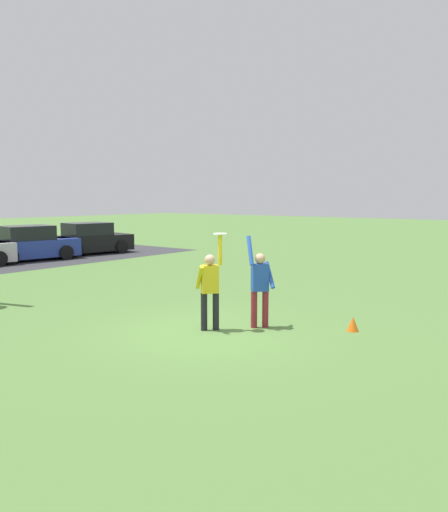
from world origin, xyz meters
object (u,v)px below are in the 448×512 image
(person_catcher, at_px, (210,285))
(person_defender, at_px, (260,284))
(parked_car_black, at_px, (90,240))
(parked_car_blue, at_px, (30,244))
(field_cone_orange, at_px, (353,324))
(frisbee_disc, at_px, (220,234))

(person_catcher, height_order, person_defender, person_catcher)
(person_catcher, bearing_deg, parked_car_black, 101.49)
(person_defender, distance_m, parked_car_blue, 15.50)
(parked_car_black, xyz_separation_m, field_cone_orange, (-6.03, -16.93, -0.57))
(person_defender, distance_m, parked_car_black, 16.69)
(person_defender, xyz_separation_m, field_cone_orange, (0.96, -1.77, -0.82))
(parked_car_blue, relative_size, parked_car_black, 1.00)
(person_catcher, bearing_deg, parked_car_blue, 112.79)
(frisbee_disc, xyz_separation_m, parked_car_blue, (4.28, 14.50, -1.37))
(person_catcher, relative_size, parked_car_blue, 0.48)
(frisbee_disc, bearing_deg, parked_car_black, 62.24)
(frisbee_disc, xyz_separation_m, parked_car_black, (7.68, 14.58, -1.37))
(person_defender, bearing_deg, frisbee_disc, -0.00)
(person_defender, distance_m, field_cone_orange, 2.17)
(frisbee_disc, relative_size, parked_car_black, 0.07)
(parked_car_black, relative_size, field_cone_orange, 13.51)
(person_catcher, xyz_separation_m, field_cone_orange, (1.82, -2.49, -0.82))
(person_catcher, height_order, parked_car_blue, person_catcher)
(person_catcher, xyz_separation_m, parked_car_blue, (4.45, 14.36, -0.25))
(person_defender, height_order, parked_car_black, person_defender)
(parked_car_blue, xyz_separation_m, field_cone_orange, (-2.63, -16.85, -0.57))
(field_cone_orange, bearing_deg, parked_car_blue, 81.12)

